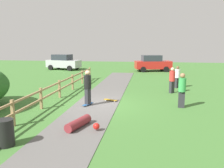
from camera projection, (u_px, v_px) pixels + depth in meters
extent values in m
plane|color=#427533|center=(96.00, 104.00, 13.02)|extent=(60.00, 60.00, 0.00)
cube|color=#605E5B|center=(96.00, 104.00, 13.02)|extent=(2.40, 28.00, 0.02)
cube|color=#997A51|center=(13.00, 113.00, 9.56)|extent=(0.12, 0.12, 1.10)
cube|color=#997A51|center=(41.00, 98.00, 12.06)|extent=(0.12, 0.12, 1.10)
cube|color=#997A51|center=(59.00, 89.00, 14.56)|extent=(0.12, 0.12, 1.10)
cube|color=#997A51|center=(73.00, 82.00, 17.07)|extent=(0.12, 0.12, 1.10)
cube|color=#997A51|center=(82.00, 77.00, 19.57)|extent=(0.12, 0.12, 1.10)
cube|color=#997A51|center=(90.00, 73.00, 22.08)|extent=(0.12, 0.12, 1.10)
cube|color=#997A51|center=(51.00, 94.00, 13.32)|extent=(0.08, 18.00, 0.09)
cube|color=#997A51|center=(51.00, 86.00, 13.24)|extent=(0.08, 18.00, 0.09)
cylinder|color=black|center=(5.00, 133.00, 7.72)|extent=(0.56, 0.56, 0.90)
cube|color=#265999|center=(88.00, 104.00, 12.76)|extent=(0.46, 0.82, 0.02)
cylinder|color=silver|center=(90.00, 103.00, 13.05)|extent=(0.05, 0.07, 0.06)
cylinder|color=silver|center=(92.00, 104.00, 12.98)|extent=(0.05, 0.07, 0.06)
cylinder|color=silver|center=(84.00, 106.00, 12.56)|extent=(0.05, 0.07, 0.06)
cylinder|color=silver|center=(86.00, 106.00, 12.49)|extent=(0.05, 0.07, 0.06)
cube|color=#2D2D33|center=(88.00, 96.00, 12.69)|extent=(0.30, 0.37, 0.85)
cylinder|color=black|center=(88.00, 82.00, 12.55)|extent=(0.49, 0.49, 0.71)
sphere|color=tan|center=(87.00, 73.00, 12.47)|extent=(0.25, 0.25, 0.25)
cylinder|color=maroon|center=(78.00, 123.00, 9.40)|extent=(0.76, 1.45, 0.36)
sphere|color=red|center=(96.00, 126.00, 9.04)|extent=(0.26, 0.26, 0.26)
cube|color=#BF8C19|center=(110.00, 100.00, 13.70)|extent=(0.82, 0.42, 0.02)
cylinder|color=silver|center=(115.00, 101.00, 13.65)|extent=(0.07, 0.05, 0.06)
cylinder|color=silver|center=(114.00, 101.00, 13.52)|extent=(0.07, 0.05, 0.06)
cylinder|color=silver|center=(107.00, 100.00, 13.89)|extent=(0.07, 0.05, 0.06)
cylinder|color=silver|center=(106.00, 100.00, 13.76)|extent=(0.07, 0.05, 0.06)
cube|color=#2D2D33|center=(177.00, 83.00, 17.77)|extent=(0.37, 0.37, 0.77)
cylinder|color=white|center=(177.00, 73.00, 17.65)|extent=(0.54, 0.54, 0.64)
sphere|color=brown|center=(178.00, 68.00, 17.58)|extent=(0.23, 0.23, 0.23)
cube|color=#2D2D33|center=(181.00, 100.00, 12.34)|extent=(0.33, 0.22, 0.85)
cylinder|color=green|center=(182.00, 85.00, 12.20)|extent=(0.41, 0.41, 0.71)
sphere|color=#9E704C|center=(183.00, 76.00, 12.12)|extent=(0.26, 0.26, 0.26)
cube|color=#2D2D33|center=(172.00, 87.00, 15.93)|extent=(0.37, 0.37, 0.81)
cylinder|color=red|center=(172.00, 76.00, 15.80)|extent=(0.54, 0.54, 0.68)
sphere|color=beige|center=(173.00, 69.00, 15.72)|extent=(0.24, 0.24, 0.24)
cube|color=#B7B7BC|center=(64.00, 64.00, 29.75)|extent=(4.46, 2.51, 0.90)
cube|color=#2D333D|center=(62.00, 57.00, 29.68)|extent=(2.47, 1.97, 0.70)
cylinder|color=black|center=(77.00, 67.00, 30.18)|extent=(0.68, 0.36, 0.64)
cylinder|color=black|center=(70.00, 68.00, 28.55)|extent=(0.68, 0.36, 0.64)
cylinder|color=black|center=(58.00, 66.00, 31.10)|extent=(0.68, 0.36, 0.64)
cylinder|color=black|center=(51.00, 67.00, 29.48)|extent=(0.68, 0.36, 0.64)
cube|color=red|center=(153.00, 65.00, 28.11)|extent=(4.48, 2.60, 0.90)
cube|color=#2D333D|center=(152.00, 58.00, 27.95)|extent=(2.50, 2.02, 0.70)
cylinder|color=black|center=(162.00, 68.00, 29.15)|extent=(0.68, 0.38, 0.64)
cylinder|color=black|center=(166.00, 69.00, 27.42)|extent=(0.68, 0.38, 0.64)
cylinder|color=black|center=(140.00, 68.00, 28.95)|extent=(0.68, 0.38, 0.64)
cylinder|color=black|center=(143.00, 69.00, 27.22)|extent=(0.68, 0.38, 0.64)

